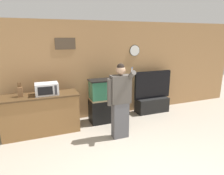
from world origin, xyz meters
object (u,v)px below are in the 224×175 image
object	(u,v)px
microwave	(47,89)
knife_block	(20,91)
aquarium_on_stand	(108,100)
tv_on_stand	(152,100)
person_standing	(120,100)
counter_island	(41,114)

from	to	relation	value
microwave	knife_block	world-z (taller)	knife_block
aquarium_on_stand	tv_on_stand	world-z (taller)	tv_on_stand
knife_block	person_standing	distance (m)	2.18
knife_block	aquarium_on_stand	bearing A→B (deg)	2.06
knife_block	tv_on_stand	size ratio (longest dim) A/B	0.26
microwave	counter_island	bearing A→B (deg)	170.35
tv_on_stand	aquarium_on_stand	bearing A→B (deg)	-174.17
counter_island	aquarium_on_stand	world-z (taller)	aquarium_on_stand
counter_island	person_standing	xyz separation A→B (m)	(1.61, -0.86, 0.40)
counter_island	knife_block	xyz separation A→B (m)	(-0.39, 0.00, 0.58)
counter_island	knife_block	size ratio (longest dim) A/B	5.29
counter_island	person_standing	bearing A→B (deg)	-28.10
person_standing	tv_on_stand	bearing A→B (deg)	35.56
knife_block	aquarium_on_stand	world-z (taller)	knife_block
knife_block	tv_on_stand	bearing A→B (deg)	3.62
knife_block	tv_on_stand	distance (m)	3.58
aquarium_on_stand	person_standing	world-z (taller)	person_standing
person_standing	knife_block	bearing A→B (deg)	156.66
microwave	aquarium_on_stand	distance (m)	1.59
counter_island	tv_on_stand	world-z (taller)	tv_on_stand
counter_island	tv_on_stand	xyz separation A→B (m)	(3.12, 0.22, -0.10)
counter_island	person_standing	size ratio (longest dim) A/B	1.03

